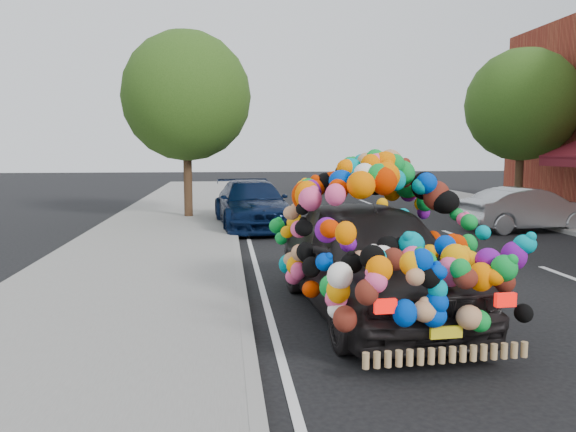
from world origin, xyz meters
The scene contains 9 objects.
ground centered at (0.00, 0.00, 0.00)m, with size 100.00×100.00×0.00m, color black.
sidewalk centered at (-4.30, 0.00, 0.06)m, with size 4.00×60.00×0.12m, color gray.
kerb centered at (-2.35, 0.00, 0.07)m, with size 0.15×60.00×0.13m, color gray.
lane_markings centered at (3.60, 0.00, 0.01)m, with size 6.00×50.00×0.01m, color silver, non-canonical shape.
tree_near_sidewalk centered at (-3.80, 9.50, 4.02)m, with size 4.20×4.20×6.13m.
tree_far_b centered at (8.00, 10.00, 3.89)m, with size 4.00×4.00×5.90m.
plush_art_car centered at (-0.57, -1.64, 1.16)m, with size 2.59×5.05×2.25m.
navy_sedan centered at (-1.80, 7.29, 0.70)m, with size 1.96×4.81×1.40m, color #061332.
silver_hatchback centered at (5.98, 5.73, 0.62)m, with size 1.31×3.76×1.24m, color #A0A3A6.
Camera 1 is at (-2.59, -9.25, 2.30)m, focal length 35.00 mm.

